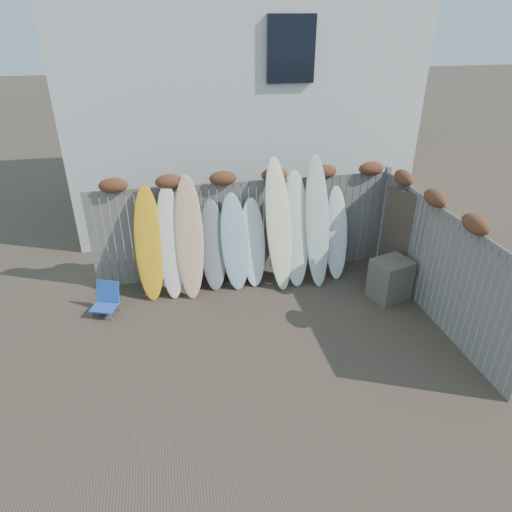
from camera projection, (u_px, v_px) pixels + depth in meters
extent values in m
plane|color=#493A2D|center=(271.00, 342.00, 7.62)|extent=(80.00, 80.00, 0.00)
cube|color=slate|center=(244.00, 229.00, 9.22)|extent=(6.00, 0.10, 2.00)
cube|color=slate|center=(382.00, 215.00, 9.73)|extent=(0.10, 0.10, 2.10)
ellipsoid|color=brown|center=(113.00, 185.00, 8.24)|extent=(0.52, 0.28, 0.28)
ellipsoid|color=brown|center=(169.00, 182.00, 8.42)|extent=(0.52, 0.28, 0.28)
ellipsoid|color=brown|center=(223.00, 178.00, 8.60)|extent=(0.52, 0.28, 0.28)
ellipsoid|color=brown|center=(274.00, 175.00, 8.77)|extent=(0.52, 0.28, 0.28)
ellipsoid|color=brown|center=(324.00, 172.00, 8.95)|extent=(0.52, 0.28, 0.28)
ellipsoid|color=brown|center=(371.00, 169.00, 9.13)|extent=(0.52, 0.28, 0.28)
cube|color=slate|center=(438.00, 266.00, 7.86)|extent=(0.10, 4.40, 2.00)
ellipsoid|color=brown|center=(475.00, 224.00, 6.73)|extent=(0.28, 0.56, 0.28)
ellipsoid|color=brown|center=(435.00, 198.00, 7.68)|extent=(0.28, 0.56, 0.28)
ellipsoid|color=brown|center=(404.00, 178.00, 8.63)|extent=(0.28, 0.56, 0.28)
cube|color=silver|center=(234.00, 93.00, 11.91)|extent=(8.00, 5.00, 6.00)
cube|color=black|center=(291.00, 49.00, 9.28)|extent=(1.00, 0.12, 1.30)
cube|color=blue|center=(105.00, 307.00, 8.24)|extent=(0.53, 0.50, 0.03)
cube|color=blue|center=(108.00, 291.00, 8.31)|extent=(0.45, 0.27, 0.39)
cylinder|color=#A09FA6|center=(91.00, 315.00, 8.16)|extent=(0.03, 0.03, 0.16)
cylinder|color=silver|center=(99.00, 305.00, 8.44)|extent=(0.03, 0.03, 0.16)
cylinder|color=silver|center=(112.00, 317.00, 8.11)|extent=(0.03, 0.03, 0.16)
cylinder|color=silver|center=(119.00, 307.00, 8.39)|extent=(0.03, 0.03, 0.16)
cube|color=brown|center=(390.00, 279.00, 8.65)|extent=(0.81, 0.74, 0.79)
cube|color=brown|center=(409.00, 243.00, 8.74)|extent=(0.49, 1.22, 1.92)
ellipsoid|color=#FFAD15|center=(149.00, 244.00, 8.50)|extent=(0.58, 0.78, 2.10)
ellipsoid|color=white|center=(170.00, 242.00, 8.55)|extent=(0.51, 0.77, 2.11)
ellipsoid|color=#EAB171|center=(189.00, 238.00, 8.54)|extent=(0.60, 0.84, 2.26)
ellipsoid|color=gray|center=(213.00, 246.00, 8.84)|extent=(0.53, 0.64, 1.73)
ellipsoid|color=#8DB2BA|center=(235.00, 242.00, 8.86)|extent=(0.58, 0.69, 1.85)
ellipsoid|color=white|center=(253.00, 243.00, 8.98)|extent=(0.51, 0.64, 1.71)
ellipsoid|color=#F0EFBC|center=(279.00, 225.00, 8.78)|extent=(0.56, 0.91, 2.49)
ellipsoid|color=silver|center=(296.00, 229.00, 8.93)|extent=(0.58, 0.82, 2.21)
ellipsoid|color=beige|center=(317.00, 222.00, 8.90)|extent=(0.51, 0.88, 2.49)
ellipsoid|color=white|center=(336.00, 233.00, 9.22)|extent=(0.51, 0.69, 1.84)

